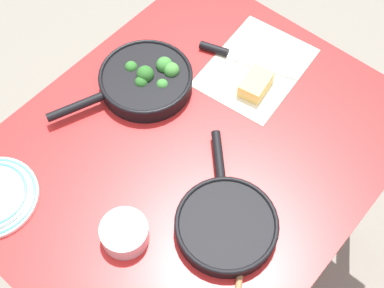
# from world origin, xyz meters

# --- Properties ---
(ground_plane) EXTENTS (14.00, 14.00, 0.00)m
(ground_plane) POSITION_xyz_m (0.00, 0.00, 0.00)
(ground_plane) COLOR slate
(dining_table_red) EXTENTS (1.07, 0.87, 0.78)m
(dining_table_red) POSITION_xyz_m (0.00, 0.00, 0.68)
(dining_table_red) COLOR red
(dining_table_red) RESTS_ON ground_plane
(skillet_broccoli) EXTENTS (0.40, 0.26, 0.08)m
(skillet_broccoli) POSITION_xyz_m (-0.07, -0.23, 0.81)
(skillet_broccoli) COLOR black
(skillet_broccoli) RESTS_ON dining_table_red
(skillet_eggs) EXTENTS (0.31, 0.31, 0.04)m
(skillet_eggs) POSITION_xyz_m (0.12, 0.20, 0.80)
(skillet_eggs) COLOR black
(skillet_eggs) RESTS_ON dining_table_red
(wooden_spoon) EXTENTS (0.31, 0.20, 0.02)m
(wooden_spoon) POSITION_xyz_m (0.19, 0.31, 0.78)
(wooden_spoon) COLOR #996B42
(wooden_spoon) RESTS_ON dining_table_red
(parchment_sheet) EXTENTS (0.35, 0.27, 0.00)m
(parchment_sheet) POSITION_xyz_m (-0.32, -0.04, 0.78)
(parchment_sheet) COLOR beige
(parchment_sheet) RESTS_ON dining_table_red
(grater_knife) EXTENTS (0.12, 0.29, 0.02)m
(grater_knife) POSITION_xyz_m (-0.31, -0.11, 0.78)
(grater_knife) COLOR silver
(grater_knife) RESTS_ON dining_table_red
(cheese_block) EXTENTS (0.11, 0.08, 0.04)m
(cheese_block) POSITION_xyz_m (-0.26, 0.01, 0.80)
(cheese_block) COLOR #E0C15B
(cheese_block) RESTS_ON dining_table_red
(prep_bowl_steel) EXTENTS (0.11, 0.11, 0.05)m
(prep_bowl_steel) POSITION_xyz_m (0.29, 0.04, 0.80)
(prep_bowl_steel) COLOR #B7B7BC
(prep_bowl_steel) RESTS_ON dining_table_red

